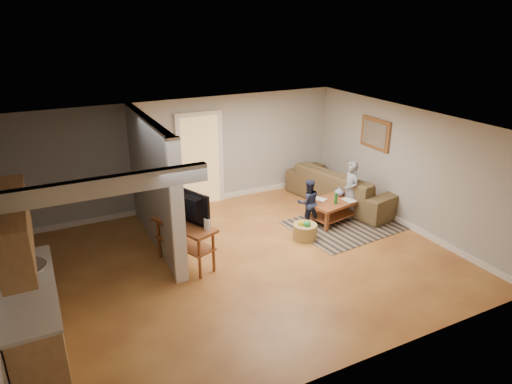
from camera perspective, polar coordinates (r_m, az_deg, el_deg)
ground at (r=8.42m, az=-1.58°, el=-8.71°), size 7.50×7.50×0.00m
room_shell at (r=7.82m, az=-10.12°, el=0.34°), size 7.54×6.02×2.52m
area_rug at (r=10.00m, az=11.32°, el=-3.97°), size 2.54×1.96×0.01m
sofa at (r=11.11m, az=10.68°, el=-1.31°), size 1.67×3.00×0.83m
coffee_table at (r=10.03m, az=9.85°, el=-1.50°), size 1.32×0.93×0.71m
tv_console at (r=8.11m, az=-8.85°, el=-4.33°), size 0.92×1.37×1.11m
speaker_left at (r=8.93m, az=-9.22°, el=-3.07°), size 0.13×0.13×1.13m
speaker_right at (r=10.24m, az=-12.49°, el=-0.04°), size 0.11×0.11×1.13m
toy_basket at (r=9.20m, az=6.13°, el=-4.82°), size 0.48×0.48×0.43m
child at (r=10.37m, az=11.43°, el=-3.07°), size 0.34×0.49×1.29m
toddler at (r=9.88m, az=6.41°, el=-4.03°), size 0.56×0.47×1.02m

